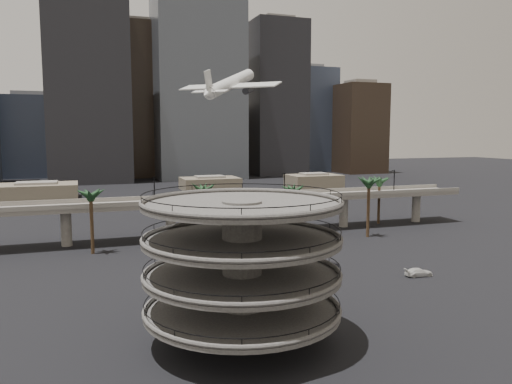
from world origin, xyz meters
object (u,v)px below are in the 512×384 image
object	(u,v)px
airborne_jet	(230,84)
car_c	(419,272)
parking_ramp	(242,258)
car_a	(247,270)
car_b	(327,264)
overpass	(218,204)

from	to	relation	value
airborne_jet	car_c	size ratio (longest dim) A/B	5.41
airborne_jet	car_c	xyz separation A→B (m)	(14.56, -60.50, -35.87)
parking_ramp	car_c	bearing A→B (deg)	23.43
parking_ramp	car_c	size ratio (longest dim) A/B	4.76
car_a	car_b	world-z (taller)	car_a
car_b	airborne_jet	bearing A→B (deg)	4.57
airborne_jet	car_c	distance (m)	71.82
parking_ramp	overpass	size ratio (longest dim) A/B	0.17
overpass	parking_ramp	bearing A→B (deg)	-102.43
overpass	car_a	size ratio (longest dim) A/B	26.85
car_a	car_c	size ratio (longest dim) A/B	1.04
car_a	car_c	world-z (taller)	car_a
car_b	car_c	bearing A→B (deg)	-126.29
overpass	airborne_jet	world-z (taller)	airborne_jet
airborne_jet	car_b	world-z (taller)	airborne_jet
airborne_jet	car_a	bearing A→B (deg)	-152.08
car_a	car_c	xyz separation A→B (m)	(26.67, -10.39, -0.15)
parking_ramp	overpass	xyz separation A→B (m)	(13.00, 59.00, -2.50)
car_c	overpass	bearing A→B (deg)	33.55
airborne_jet	parking_ramp	bearing A→B (deg)	-154.10
parking_ramp	car_a	world-z (taller)	parking_ramp
parking_ramp	car_b	xyz separation A→B (m)	(23.70, 25.00, -9.15)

